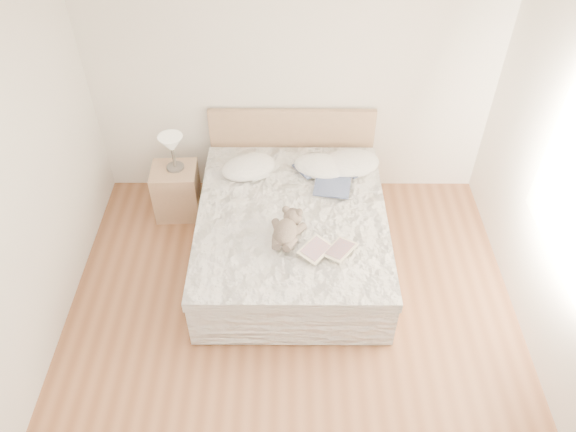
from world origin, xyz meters
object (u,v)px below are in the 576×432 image
(table_lamp, at_px, (172,146))
(childrens_book, at_px, (328,250))
(teddy_bear, at_px, (285,238))
(bed, at_px, (292,230))
(photo_book, at_px, (249,172))
(nightstand, at_px, (177,191))

(table_lamp, distance_m, childrens_book, 1.90)
(teddy_bear, bearing_deg, bed, 95.35)
(photo_book, xyz_separation_m, childrens_book, (0.72, -1.04, 0.00))
(table_lamp, distance_m, teddy_bear, 1.55)
(bed, bearing_deg, table_lamp, 151.98)
(teddy_bear, bearing_deg, childrens_book, -6.07)
(bed, height_order, table_lamp, bed)
(bed, bearing_deg, childrens_book, -62.24)
(table_lamp, relative_size, photo_book, 1.08)
(table_lamp, xyz_separation_m, childrens_book, (1.47, -1.19, -0.20))
(photo_book, bearing_deg, nightstand, 150.92)
(nightstand, bearing_deg, teddy_bear, -42.43)
(nightstand, bearing_deg, table_lamp, 57.85)
(bed, relative_size, childrens_book, 5.18)
(nightstand, relative_size, table_lamp, 1.46)
(teddy_bear, bearing_deg, photo_book, 124.52)
(childrens_book, bearing_deg, photo_book, 162.82)
(bed, height_order, photo_book, bed)
(table_lamp, height_order, teddy_bear, table_lamp)
(childrens_book, height_order, teddy_bear, teddy_bear)
(photo_book, bearing_deg, bed, -68.14)
(bed, xyz_separation_m, photo_book, (-0.42, 0.47, 0.32))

